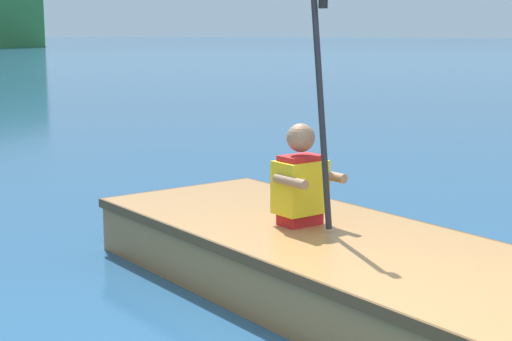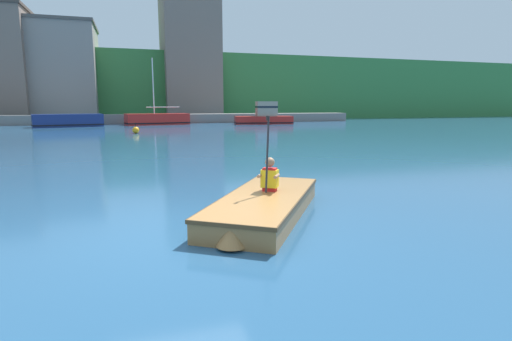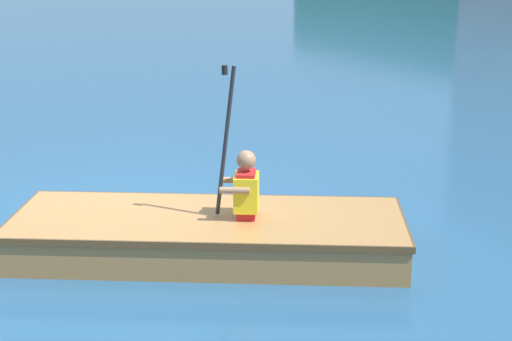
{
  "view_description": "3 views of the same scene",
  "coord_description": "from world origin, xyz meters",
  "px_view_note": "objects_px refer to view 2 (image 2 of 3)",
  "views": [
    {
      "loc": [
        -2.76,
        -0.58,
        1.52
      ],
      "look_at": [
        1.47,
        0.88,
        0.71
      ],
      "focal_mm": 55.0,
      "sensor_mm": 36.0,
      "label": 1
    },
    {
      "loc": [
        -0.68,
        -5.98,
        1.91
      ],
      "look_at": [
        1.47,
        0.88,
        0.71
      ],
      "focal_mm": 28.0,
      "sensor_mm": 36.0,
      "label": 2
    },
    {
      "loc": [
        7.35,
        -2.6,
        2.72
      ],
      "look_at": [
        1.47,
        0.88,
        0.71
      ],
      "focal_mm": 55.0,
      "sensor_mm": 36.0,
      "label": 3
    }
  ],
  "objects_px": {
    "moored_boat_dock_west_inner": "(158,119)",
    "person_paddler": "(270,176)",
    "channel_buoy": "(136,130)",
    "moored_boat_dock_west_end": "(265,116)",
    "rowboat_foreground": "(264,204)",
    "moored_boat_dock_center_far": "(68,121)"
  },
  "relations": [
    {
      "from": "moored_boat_dock_west_end",
      "to": "moored_boat_dock_west_inner",
      "type": "relative_size",
      "value": 0.96
    },
    {
      "from": "moored_boat_dock_west_inner",
      "to": "channel_buoy",
      "type": "relative_size",
      "value": 8.43
    },
    {
      "from": "moored_boat_dock_center_far",
      "to": "channel_buoy",
      "type": "bearing_deg",
      "value": -61.46
    },
    {
      "from": "moored_boat_dock_center_far",
      "to": "rowboat_foreground",
      "type": "relative_size",
      "value": 1.58
    },
    {
      "from": "moored_boat_dock_west_inner",
      "to": "moored_boat_dock_center_far",
      "type": "xyz_separation_m",
      "value": [
        -7.46,
        -1.4,
        0.01
      ]
    },
    {
      "from": "rowboat_foreground",
      "to": "person_paddler",
      "type": "height_order",
      "value": "person_paddler"
    },
    {
      "from": "moored_boat_dock_west_end",
      "to": "rowboat_foreground",
      "type": "xyz_separation_m",
      "value": [
        -10.38,
        -30.81,
        -0.53
      ]
    },
    {
      "from": "moored_boat_dock_west_inner",
      "to": "moored_boat_dock_center_far",
      "type": "height_order",
      "value": "moored_boat_dock_west_inner"
    },
    {
      "from": "moored_boat_dock_west_end",
      "to": "person_paddler",
      "type": "relative_size",
      "value": 4.3
    },
    {
      "from": "moored_boat_dock_center_far",
      "to": "moored_boat_dock_west_inner",
      "type": "bearing_deg",
      "value": 10.6
    },
    {
      "from": "moored_boat_dock_west_end",
      "to": "channel_buoy",
      "type": "height_order",
      "value": "moored_boat_dock_west_end"
    },
    {
      "from": "moored_boat_dock_west_inner",
      "to": "person_paddler",
      "type": "height_order",
      "value": "moored_boat_dock_west_inner"
    },
    {
      "from": "moored_boat_dock_west_inner",
      "to": "person_paddler",
      "type": "relative_size",
      "value": 4.49
    },
    {
      "from": "moored_boat_dock_west_end",
      "to": "rowboat_foreground",
      "type": "relative_size",
      "value": 1.6
    },
    {
      "from": "moored_boat_dock_west_inner",
      "to": "rowboat_foreground",
      "type": "height_order",
      "value": "moored_boat_dock_west_inner"
    },
    {
      "from": "moored_boat_dock_west_end",
      "to": "moored_boat_dock_center_far",
      "type": "height_order",
      "value": "moored_boat_dock_west_end"
    },
    {
      "from": "moored_boat_dock_west_end",
      "to": "moored_boat_dock_center_far",
      "type": "bearing_deg",
      "value": 179.68
    },
    {
      "from": "rowboat_foreground",
      "to": "person_paddler",
      "type": "relative_size",
      "value": 2.68
    },
    {
      "from": "person_paddler",
      "to": "moored_boat_dock_west_end",
      "type": "bearing_deg",
      "value": 71.55
    },
    {
      "from": "person_paddler",
      "to": "rowboat_foreground",
      "type": "bearing_deg",
      "value": -123.87
    },
    {
      "from": "person_paddler",
      "to": "channel_buoy",
      "type": "bearing_deg",
      "value": 95.57
    },
    {
      "from": "rowboat_foreground",
      "to": "moored_boat_dock_center_far",
      "type": "bearing_deg",
      "value": 103.01
    }
  ]
}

